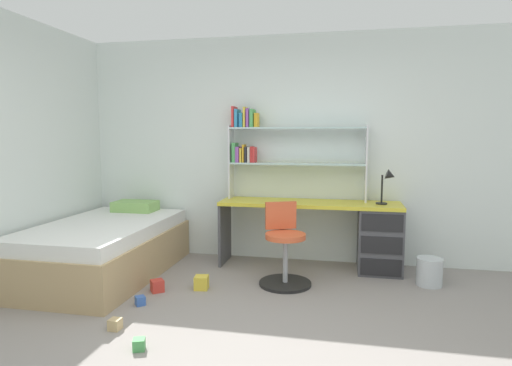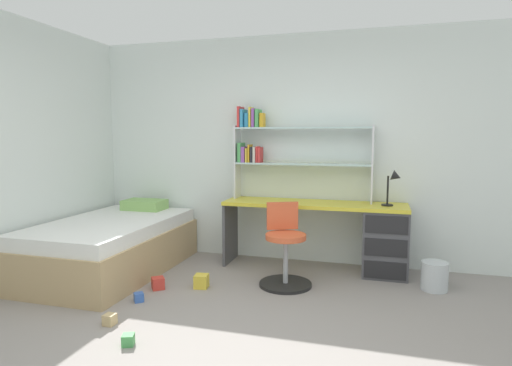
% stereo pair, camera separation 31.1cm
% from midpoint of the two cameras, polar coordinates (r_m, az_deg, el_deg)
% --- Properties ---
extents(ground_plane, '(5.85, 5.62, 0.02)m').
position_cam_midpoint_polar(ground_plane, '(3.15, -5.36, -21.87)').
color(ground_plane, gray).
extents(room_shell, '(5.85, 5.62, 2.65)m').
position_cam_midpoint_polar(room_shell, '(4.35, -16.15, 4.02)').
color(room_shell, silver).
rests_on(room_shell, ground_plane).
extents(desk, '(2.00, 0.51, 0.75)m').
position_cam_midpoint_polar(desk, '(4.80, 11.74, -6.50)').
color(desk, gold).
rests_on(desk, ground_plane).
extents(bookshelf_hutch, '(1.57, 0.22, 1.07)m').
position_cam_midpoint_polar(bookshelf_hutch, '(4.91, 0.72, 5.14)').
color(bookshelf_hutch, silver).
rests_on(bookshelf_hutch, desk).
extents(desk_lamp, '(0.20, 0.17, 0.38)m').
position_cam_midpoint_polar(desk_lamp, '(4.67, 15.52, 0.22)').
color(desk_lamp, black).
rests_on(desk_lamp, desk).
extents(swivel_chair, '(0.52, 0.52, 0.81)m').
position_cam_midpoint_polar(swivel_chair, '(4.29, 1.75, -9.28)').
color(swivel_chair, black).
rests_on(swivel_chair, ground_plane).
extents(bed_platform, '(1.18, 1.96, 0.69)m').
position_cam_midpoint_polar(bed_platform, '(4.91, -21.44, -8.20)').
color(bed_platform, tan).
rests_on(bed_platform, ground_plane).
extents(waste_bin, '(0.25, 0.25, 0.28)m').
position_cam_midpoint_polar(waste_bin, '(4.58, 20.41, -11.10)').
color(waste_bin, silver).
rests_on(waste_bin, ground_plane).
extents(toy_block_natural_0, '(0.09, 0.09, 0.09)m').
position_cam_midpoint_polar(toy_block_natural_0, '(3.64, -20.82, -17.31)').
color(toy_block_natural_0, tan).
rests_on(toy_block_natural_0, ground_plane).
extents(toy_block_yellow_1, '(0.15, 0.15, 0.13)m').
position_cam_midpoint_polar(toy_block_yellow_1, '(4.28, -9.45, -13.05)').
color(toy_block_yellow_1, gold).
rests_on(toy_block_yellow_1, ground_plane).
extents(toy_block_red_2, '(0.16, 0.16, 0.11)m').
position_cam_midpoint_polar(toy_block_red_2, '(4.31, -15.17, -13.18)').
color(toy_block_red_2, red).
rests_on(toy_block_red_2, ground_plane).
extents(toy_block_green_3, '(0.10, 0.10, 0.08)m').
position_cam_midpoint_polar(toy_block_green_3, '(3.29, -18.20, -19.90)').
color(toy_block_green_3, '#479E51').
rests_on(toy_block_green_3, ground_plane).
extents(toy_block_blue_4, '(0.11, 0.11, 0.08)m').
position_cam_midpoint_polar(toy_block_blue_4, '(4.04, -17.47, -14.83)').
color(toy_block_blue_4, '#3860B7').
rests_on(toy_block_blue_4, ground_plane).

